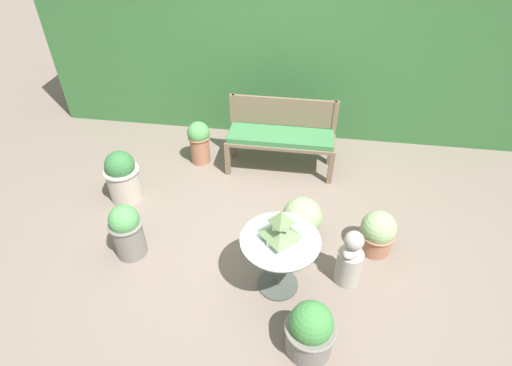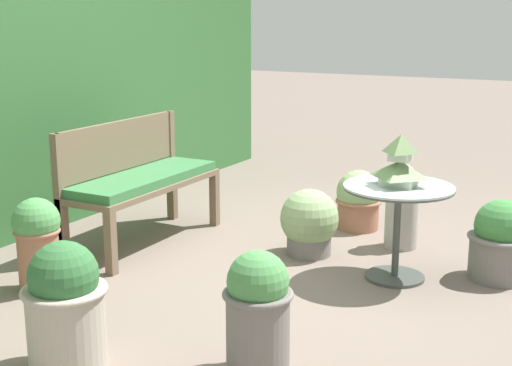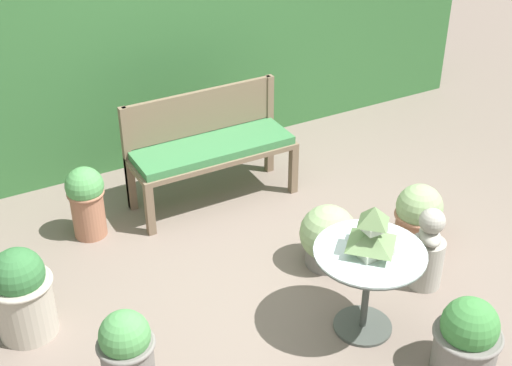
# 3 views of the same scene
# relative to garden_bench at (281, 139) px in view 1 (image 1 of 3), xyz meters

# --- Properties ---
(ground) EXTENTS (30.00, 30.00, 0.00)m
(ground) POSITION_rel_garden_bench_xyz_m (-0.09, -1.19, -0.44)
(ground) COLOR #75665B
(foliage_hedge_back) EXTENTS (6.40, 0.92, 2.37)m
(foliage_hedge_back) POSITION_rel_garden_bench_xyz_m (-0.09, 1.30, 0.75)
(foliage_hedge_back) COLOR #336633
(foliage_hedge_back) RESTS_ON ground
(garden_bench) EXTENTS (1.31, 0.46, 0.51)m
(garden_bench) POSITION_rel_garden_bench_xyz_m (0.00, 0.00, 0.00)
(garden_bench) COLOR brown
(garden_bench) RESTS_ON ground
(bench_backrest) EXTENTS (1.31, 0.06, 0.88)m
(bench_backrest) POSITION_rel_garden_bench_xyz_m (0.00, 0.21, 0.19)
(bench_backrest) COLOR brown
(bench_backrest) RESTS_ON ground
(patio_table) EXTENTS (0.68, 0.68, 0.60)m
(patio_table) POSITION_rel_garden_bench_xyz_m (0.17, -1.80, 0.03)
(patio_table) COLOR #424742
(patio_table) RESTS_ON ground
(pagoda_birdhouse) EXTENTS (0.27, 0.27, 0.32)m
(pagoda_birdhouse) POSITION_rel_garden_bench_xyz_m (0.17, -1.80, 0.29)
(pagoda_birdhouse) COLOR #B2BCA8
(pagoda_birdhouse) RESTS_ON patio_table
(garden_bust) EXTENTS (0.24, 0.28, 0.60)m
(garden_bust) POSITION_rel_garden_bench_xyz_m (0.79, -1.65, -0.17)
(garden_bust) COLOR #A39E93
(garden_bust) RESTS_ON ground
(potted_plant_bench_left) EXTENTS (0.40, 0.40, 0.62)m
(potted_plant_bench_left) POSITION_rel_garden_bench_xyz_m (-1.69, -0.82, -0.13)
(potted_plant_bench_left) COLOR #ADA393
(potted_plant_bench_left) RESTS_ON ground
(potted_plant_table_near) EXTENTS (0.40, 0.40, 0.51)m
(potted_plant_table_near) POSITION_rel_garden_bench_xyz_m (0.47, -2.37, -0.20)
(potted_plant_table_near) COLOR slate
(potted_plant_table_near) RESTS_ON ground
(potted_plant_path_edge) EXTENTS (0.35, 0.35, 0.46)m
(potted_plant_path_edge) POSITION_rel_garden_bench_xyz_m (1.07, -1.22, -0.21)
(potted_plant_path_edge) COLOR #9E664C
(potted_plant_path_edge) RESTS_ON ground
(potted_plant_hedge_corner) EXTENTS (0.40, 0.40, 0.46)m
(potted_plant_hedge_corner) POSITION_rel_garden_bench_xyz_m (0.33, -1.14, -0.21)
(potted_plant_hedge_corner) COLOR slate
(potted_plant_hedge_corner) RESTS_ON ground
(potted_plant_bench_right) EXTENTS (0.28, 0.28, 0.57)m
(potted_plant_bench_right) POSITION_rel_garden_bench_xyz_m (-1.03, 0.01, -0.13)
(potted_plant_bench_right) COLOR #9E664C
(potted_plant_bench_right) RESTS_ON ground
(potted_plant_patio_mid) EXTENTS (0.33, 0.33, 0.59)m
(potted_plant_patio_mid) POSITION_rel_garden_bench_xyz_m (-1.30, -1.62, -0.13)
(potted_plant_patio_mid) COLOR slate
(potted_plant_patio_mid) RESTS_ON ground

